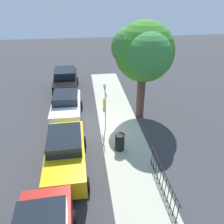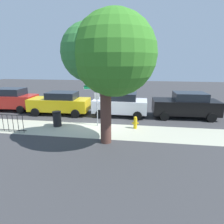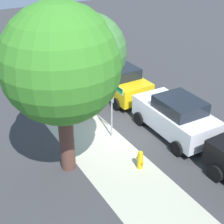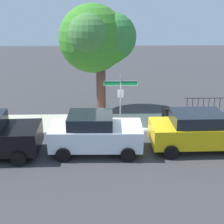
# 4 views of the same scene
# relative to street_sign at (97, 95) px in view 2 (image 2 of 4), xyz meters

# --- Properties ---
(ground_plane) EXTENTS (60.00, 60.00, 0.00)m
(ground_plane) POSITION_rel_street_sign_xyz_m (0.00, -0.40, -2.02)
(ground_plane) COLOR #38383A
(sidewalk_strip) EXTENTS (24.00, 2.60, 0.00)m
(sidewalk_strip) POSITION_rel_street_sign_xyz_m (2.00, 0.90, -2.02)
(sidewalk_strip) COLOR #AFAF99
(sidewalk_strip) RESTS_ON ground_plane
(street_sign) EXTENTS (1.71, 0.07, 2.93)m
(street_sign) POSITION_rel_street_sign_xyz_m (0.00, 0.00, 0.00)
(street_sign) COLOR #9EA0A5
(street_sign) RESTS_ON ground_plane
(shade_tree) EXTENTS (4.40, 4.02, 6.30)m
(shade_tree) POSITION_rel_street_sign_xyz_m (-1.15, 2.54, 2.35)
(shade_tree) COLOR brown
(shade_tree) RESTS_ON ground_plane
(car_black) EXTENTS (4.71, 2.28, 1.89)m
(car_black) POSITION_rel_street_sign_xyz_m (-6.05, -2.77, -1.07)
(car_black) COLOR black
(car_black) RESTS_ON ground_plane
(car_white) EXTENTS (4.08, 2.12, 1.80)m
(car_white) POSITION_rel_street_sign_xyz_m (-1.24, -2.51, -1.11)
(car_white) COLOR silver
(car_white) RESTS_ON ground_plane
(car_yellow) EXTENTS (4.68, 2.11, 1.77)m
(car_yellow) POSITION_rel_street_sign_xyz_m (3.55, -2.34, -1.12)
(car_yellow) COLOR gold
(car_yellow) RESTS_ON ground_plane
(car_red) EXTENTS (4.73, 2.16, 1.89)m
(car_red) POSITION_rel_street_sign_xyz_m (8.35, -2.82, -1.07)
(car_red) COLOR red
(car_red) RESTS_ON ground_plane
(fire_hydrant) EXTENTS (0.42, 0.22, 0.78)m
(fire_hydrant) POSITION_rel_street_sign_xyz_m (-2.45, 0.20, -1.64)
(fire_hydrant) COLOR yellow
(fire_hydrant) RESTS_ON ground_plane
(trash_bin) EXTENTS (0.55, 0.55, 0.98)m
(trash_bin) POSITION_rel_street_sign_xyz_m (2.55, 0.50, -1.53)
(trash_bin) COLOR black
(trash_bin) RESTS_ON ground_plane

